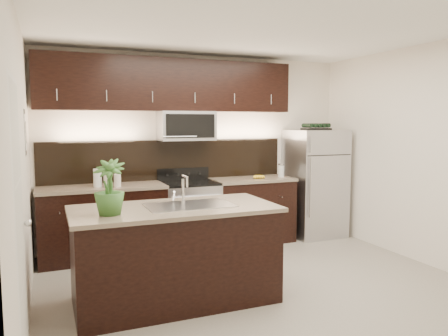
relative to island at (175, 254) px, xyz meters
name	(u,v)px	position (x,y,z in m)	size (l,w,h in m)	color
ground	(260,288)	(0.93, -0.02, -0.47)	(4.50, 4.50, 0.00)	gray
room_walls	(254,128)	(0.82, -0.05, 1.22)	(4.52, 4.02, 2.71)	silver
counter_run	(175,216)	(0.47, 1.67, 0.00)	(3.51, 0.65, 0.94)	black
upper_fixtures	(172,94)	(0.50, 1.82, 1.67)	(3.49, 0.40, 1.66)	black
island	(175,254)	(0.00, 0.00, 0.00)	(1.96, 0.96, 0.94)	black
sink_faucet	(189,204)	(0.15, 0.01, 0.48)	(0.84, 0.50, 0.28)	silver
refrigerator	(315,183)	(2.69, 1.61, 0.34)	(0.79, 0.71, 1.63)	#B2B2B7
wine_rack	(316,127)	(2.69, 1.61, 1.21)	(0.40, 0.25, 0.10)	black
plant	(109,187)	(-0.63, -0.14, 0.71)	(0.27, 0.27, 0.49)	#356428
canisters	(105,179)	(-0.45, 1.59, 0.57)	(0.33, 0.19, 0.23)	silver
french_press	(281,170)	(2.10, 1.62, 0.57)	(0.09, 0.09, 0.26)	silver
bananas	(255,177)	(1.65, 1.59, 0.50)	(0.17, 0.14, 0.05)	gold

